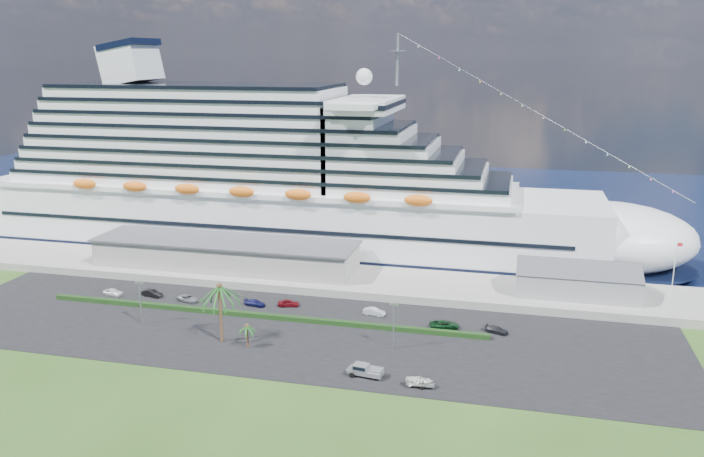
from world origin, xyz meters
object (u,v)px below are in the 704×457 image
(pickup_truck, at_px, (365,370))
(boat_trailer, at_px, (420,381))
(cruise_ship, at_px, (274,185))
(parked_car_3, at_px, (255,303))

(pickup_truck, bearing_deg, boat_trailer, -9.69)
(pickup_truck, height_order, boat_trailer, pickup_truck)
(cruise_ship, relative_size, boat_trailer, 35.54)
(parked_car_3, distance_m, boat_trailer, 45.81)
(cruise_ship, xyz_separation_m, pickup_truck, (39.03, -67.23, -15.49))
(boat_trailer, bearing_deg, pickup_truck, 170.31)
(pickup_truck, bearing_deg, cruise_ship, 120.14)
(pickup_truck, xyz_separation_m, boat_trailer, (9.03, -1.54, -0.07))
(parked_car_3, height_order, pickup_truck, pickup_truck)
(cruise_ship, bearing_deg, pickup_truck, -59.86)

